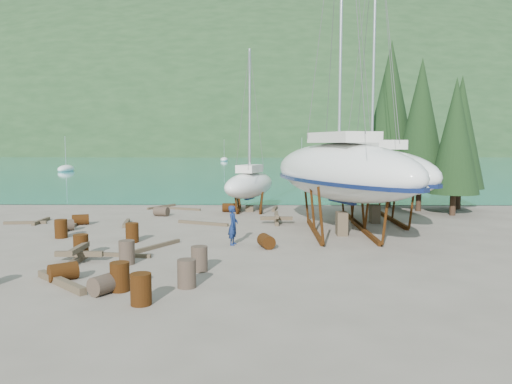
{
  "coord_description": "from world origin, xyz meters",
  "views": [
    {
      "loc": [
        2.19,
        -20.93,
        4.41
      ],
      "look_at": [
        1.86,
        3.0,
        2.12
      ],
      "focal_mm": 35.0,
      "sensor_mm": 36.0,
      "label": 1
    }
  ],
  "objects_px": {
    "large_sailboat_far": "(373,171)",
    "small_sailboat_shore": "(250,184)",
    "worker": "(233,225)",
    "large_sailboat_near": "(341,171)"
  },
  "relations": [
    {
      "from": "large_sailboat_near",
      "to": "large_sailboat_far",
      "type": "relative_size",
      "value": 1.1
    },
    {
      "from": "large_sailboat_near",
      "to": "worker",
      "type": "height_order",
      "value": "large_sailboat_near"
    },
    {
      "from": "large_sailboat_far",
      "to": "worker",
      "type": "xyz_separation_m",
      "value": [
        -7.6,
        -6.8,
        -2.0
      ]
    },
    {
      "from": "small_sailboat_shore",
      "to": "large_sailboat_far",
      "type": "bearing_deg",
      "value": -11.68
    },
    {
      "from": "large_sailboat_far",
      "to": "worker",
      "type": "relative_size",
      "value": 10.09
    },
    {
      "from": "small_sailboat_shore",
      "to": "worker",
      "type": "relative_size",
      "value": 6.12
    },
    {
      "from": "large_sailboat_far",
      "to": "worker",
      "type": "height_order",
      "value": "large_sailboat_far"
    },
    {
      "from": "large_sailboat_far",
      "to": "small_sailboat_shore",
      "type": "relative_size",
      "value": 1.65
    },
    {
      "from": "large_sailboat_near",
      "to": "small_sailboat_shore",
      "type": "height_order",
      "value": "large_sailboat_near"
    },
    {
      "from": "worker",
      "to": "small_sailboat_shore",
      "type": "bearing_deg",
      "value": 8.66
    }
  ]
}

